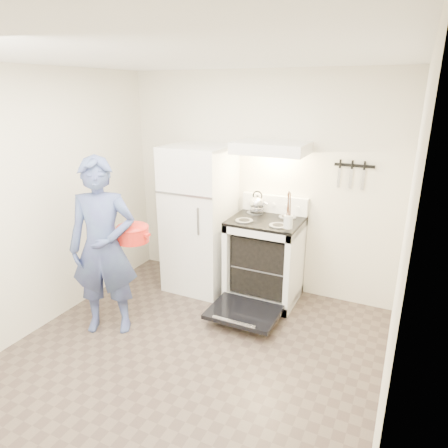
# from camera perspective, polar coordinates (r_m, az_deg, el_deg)

# --- Properties ---
(floor) EXTENTS (3.60, 3.60, 0.00)m
(floor) POSITION_cam_1_polar(r_m,az_deg,el_deg) (3.70, -6.34, -19.66)
(floor) COLOR brown
(floor) RESTS_ON ground
(back_wall) EXTENTS (3.20, 0.02, 2.50)m
(back_wall) POSITION_cam_1_polar(r_m,az_deg,el_deg) (4.64, 4.83, 5.71)
(back_wall) COLOR beige
(back_wall) RESTS_ON ground
(refrigerator) EXTENTS (0.70, 0.70, 1.70)m
(refrigerator) POSITION_cam_1_polar(r_m,az_deg,el_deg) (4.67, -3.50, 0.75)
(refrigerator) COLOR white
(refrigerator) RESTS_ON floor
(stove_body) EXTENTS (0.76, 0.65, 0.92)m
(stove_body) POSITION_cam_1_polar(r_m,az_deg,el_deg) (4.52, 5.82, -5.24)
(stove_body) COLOR white
(stove_body) RESTS_ON floor
(cooktop) EXTENTS (0.76, 0.65, 0.03)m
(cooktop) POSITION_cam_1_polar(r_m,az_deg,el_deg) (4.35, 6.03, 0.49)
(cooktop) COLOR black
(cooktop) RESTS_ON stove_body
(backsplash) EXTENTS (0.76, 0.07, 0.20)m
(backsplash) POSITION_cam_1_polar(r_m,az_deg,el_deg) (4.58, 7.28, 2.86)
(backsplash) COLOR white
(backsplash) RESTS_ON cooktop
(oven_door) EXTENTS (0.70, 0.54, 0.04)m
(oven_door) POSITION_cam_1_polar(r_m,az_deg,el_deg) (4.18, 2.83, -12.46)
(oven_door) COLOR black
(oven_door) RESTS_ON floor
(oven_rack) EXTENTS (0.60, 0.52, 0.01)m
(oven_rack) POSITION_cam_1_polar(r_m,az_deg,el_deg) (4.53, 5.82, -5.47)
(oven_rack) COLOR slate
(oven_rack) RESTS_ON stove_body
(range_hood) EXTENTS (0.76, 0.50, 0.12)m
(range_hood) POSITION_cam_1_polar(r_m,az_deg,el_deg) (4.25, 6.73, 10.76)
(range_hood) COLOR white
(range_hood) RESTS_ON back_wall
(knife_strip) EXTENTS (0.40, 0.02, 0.03)m
(knife_strip) POSITION_cam_1_polar(r_m,az_deg,el_deg) (4.32, 18.14, 7.95)
(knife_strip) COLOR black
(knife_strip) RESTS_ON back_wall
(pizza_stone) EXTENTS (0.33, 0.33, 0.02)m
(pizza_stone) POSITION_cam_1_polar(r_m,az_deg,el_deg) (4.62, 5.25, -4.76)
(pizza_stone) COLOR #996F4F
(pizza_stone) RESTS_ON oven_rack
(tea_kettle) EXTENTS (0.21, 0.18, 0.26)m
(tea_kettle) POSITION_cam_1_polar(r_m,az_deg,el_deg) (4.51, 4.79, 3.12)
(tea_kettle) COLOR silver
(tea_kettle) RESTS_ON cooktop
(utensil_jar) EXTENTS (0.09, 0.09, 0.13)m
(utensil_jar) POSITION_cam_1_polar(r_m,az_deg,el_deg) (3.99, 9.14, 0.32)
(utensil_jar) COLOR silver
(utensil_jar) RESTS_ON cooktop
(person) EXTENTS (0.75, 0.65, 1.73)m
(person) POSITION_cam_1_polar(r_m,az_deg,el_deg) (3.94, -16.86, -3.26)
(person) COLOR navy
(person) RESTS_ON floor
(dutch_oven) EXTENTS (0.38, 0.31, 0.24)m
(dutch_oven) POSITION_cam_1_polar(r_m,az_deg,el_deg) (3.95, -12.91, -1.46)
(dutch_oven) COLOR red
(dutch_oven) RESTS_ON person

